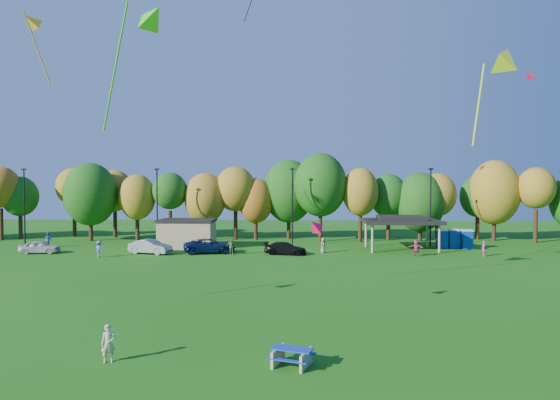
{
  "coord_description": "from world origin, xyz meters",
  "views": [
    {
      "loc": [
        2.66,
        -18.24,
        7.42
      ],
      "look_at": [
        1.78,
        6.0,
        6.57
      ],
      "focal_mm": 32.0,
      "sensor_mm": 36.0,
      "label": 1
    }
  ],
  "objects_px": {
    "kite_flyer": "(108,343)",
    "car_c": "(210,246)",
    "car_d": "(285,248)",
    "picnic_table": "(292,355)",
    "car_b": "(150,247)",
    "porta_potties": "(454,239)",
    "car_a": "(40,247)"
  },
  "relations": [
    {
      "from": "kite_flyer",
      "to": "car_c",
      "type": "bearing_deg",
      "value": 72.48
    },
    {
      "from": "car_c",
      "to": "car_d",
      "type": "distance_m",
      "value": 8.03
    },
    {
      "from": "picnic_table",
      "to": "car_d",
      "type": "height_order",
      "value": "car_d"
    },
    {
      "from": "car_b",
      "to": "car_d",
      "type": "relative_size",
      "value": 1.03
    },
    {
      "from": "porta_potties",
      "to": "kite_flyer",
      "type": "xyz_separation_m",
      "value": [
        -25.39,
        -36.57,
        -0.31
      ]
    },
    {
      "from": "car_b",
      "to": "picnic_table",
      "type": "bearing_deg",
      "value": -137.88
    },
    {
      "from": "picnic_table",
      "to": "car_b",
      "type": "bearing_deg",
      "value": 135.01
    },
    {
      "from": "porta_potties",
      "to": "car_c",
      "type": "distance_m",
      "value": 27.29
    },
    {
      "from": "porta_potties",
      "to": "car_d",
      "type": "relative_size",
      "value": 0.85
    },
    {
      "from": "porta_potties",
      "to": "car_b",
      "type": "bearing_deg",
      "value": -170.5
    },
    {
      "from": "car_c",
      "to": "car_d",
      "type": "bearing_deg",
      "value": -107.11
    },
    {
      "from": "car_a",
      "to": "car_d",
      "type": "xyz_separation_m",
      "value": [
        25.75,
        0.14,
        -0.05
      ]
    },
    {
      "from": "porta_potties",
      "to": "picnic_table",
      "type": "relative_size",
      "value": 1.84
    },
    {
      "from": "kite_flyer",
      "to": "car_a",
      "type": "distance_m",
      "value": 36.47
    },
    {
      "from": "car_a",
      "to": "picnic_table",
      "type": "bearing_deg",
      "value": -144.47
    },
    {
      "from": "car_d",
      "to": "car_a",
      "type": "bearing_deg",
      "value": 100.18
    },
    {
      "from": "car_a",
      "to": "car_b",
      "type": "bearing_deg",
      "value": -94.9
    },
    {
      "from": "porta_potties",
      "to": "car_b",
      "type": "height_order",
      "value": "porta_potties"
    },
    {
      "from": "picnic_table",
      "to": "kite_flyer",
      "type": "relative_size",
      "value": 1.3
    },
    {
      "from": "picnic_table",
      "to": "car_d",
      "type": "xyz_separation_m",
      "value": [
        -1.07,
        31.25,
        0.22
      ]
    },
    {
      "from": "kite_flyer",
      "to": "car_c",
      "type": "distance_m",
      "value": 31.87
    },
    {
      "from": "car_a",
      "to": "car_d",
      "type": "height_order",
      "value": "car_a"
    },
    {
      "from": "car_b",
      "to": "car_c",
      "type": "xyz_separation_m",
      "value": [
        6.05,
        0.78,
        0.01
      ]
    },
    {
      "from": "porta_potties",
      "to": "kite_flyer",
      "type": "relative_size",
      "value": 2.39
    },
    {
      "from": "car_b",
      "to": "car_d",
      "type": "bearing_deg",
      "value": -73.45
    },
    {
      "from": "picnic_table",
      "to": "car_c",
      "type": "distance_m",
      "value": 33.22
    },
    {
      "from": "car_a",
      "to": "car_c",
      "type": "distance_m",
      "value": 17.77
    },
    {
      "from": "picnic_table",
      "to": "car_d",
      "type": "relative_size",
      "value": 0.46
    },
    {
      "from": "kite_flyer",
      "to": "car_d",
      "type": "bearing_deg",
      "value": 57.99
    },
    {
      "from": "car_a",
      "to": "porta_potties",
      "type": "bearing_deg",
      "value": -88.11
    },
    {
      "from": "car_a",
      "to": "car_c",
      "type": "height_order",
      "value": "car_c"
    },
    {
      "from": "car_d",
      "to": "car_c",
      "type": "bearing_deg",
      "value": 94.79
    }
  ]
}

